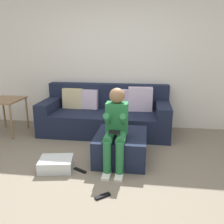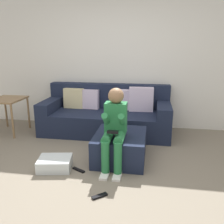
{
  "view_description": "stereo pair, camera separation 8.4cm",
  "coord_description": "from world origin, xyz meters",
  "px_view_note": "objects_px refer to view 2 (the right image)",
  "views": [
    {
      "loc": [
        0.58,
        -2.54,
        1.59
      ],
      "look_at": [
        0.05,
        1.21,
        0.55
      ],
      "focal_mm": 39.12,
      "sensor_mm": 36.0,
      "label": 1
    },
    {
      "loc": [
        0.67,
        -2.53,
        1.59
      ],
      "look_at": [
        0.05,
        1.21,
        0.55
      ],
      "focal_mm": 39.12,
      "sensor_mm": 36.0,
      "label": 2
    }
  ],
  "objects_px": {
    "couch_sectional": "(107,115)",
    "person_seated": "(115,125)",
    "side_table": "(8,103)",
    "remote_by_storage_bin": "(79,170)",
    "ottoman": "(120,146)",
    "remote_near_ottoman": "(100,196)",
    "storage_bin": "(55,163)"
  },
  "relations": [
    {
      "from": "couch_sectional",
      "to": "person_seated",
      "type": "height_order",
      "value": "person_seated"
    },
    {
      "from": "side_table",
      "to": "person_seated",
      "type": "bearing_deg",
      "value": -24.95
    },
    {
      "from": "person_seated",
      "to": "remote_by_storage_bin",
      "type": "bearing_deg",
      "value": -152.9
    },
    {
      "from": "couch_sectional",
      "to": "ottoman",
      "type": "bearing_deg",
      "value": -70.44
    },
    {
      "from": "couch_sectional",
      "to": "remote_by_storage_bin",
      "type": "relative_size",
      "value": 11.96
    },
    {
      "from": "remote_near_ottoman",
      "to": "remote_by_storage_bin",
      "type": "height_order",
      "value": "same"
    },
    {
      "from": "ottoman",
      "to": "side_table",
      "type": "height_order",
      "value": "side_table"
    },
    {
      "from": "side_table",
      "to": "remote_by_storage_bin",
      "type": "bearing_deg",
      "value": -35.69
    },
    {
      "from": "ottoman",
      "to": "remote_by_storage_bin",
      "type": "xyz_separation_m",
      "value": [
        -0.49,
        -0.44,
        -0.18
      ]
    },
    {
      "from": "person_seated",
      "to": "storage_bin",
      "type": "distance_m",
      "value": 0.94
    },
    {
      "from": "storage_bin",
      "to": "person_seated",
      "type": "bearing_deg",
      "value": 16.36
    },
    {
      "from": "storage_bin",
      "to": "remote_by_storage_bin",
      "type": "xyz_separation_m",
      "value": [
        0.32,
        -0.0,
        -0.07
      ]
    },
    {
      "from": "person_seated",
      "to": "side_table",
      "type": "relative_size",
      "value": 1.63
    },
    {
      "from": "person_seated",
      "to": "remote_by_storage_bin",
      "type": "height_order",
      "value": "person_seated"
    },
    {
      "from": "couch_sectional",
      "to": "remote_by_storage_bin",
      "type": "distance_m",
      "value": 1.61
    },
    {
      "from": "person_seated",
      "to": "remote_near_ottoman",
      "type": "height_order",
      "value": "person_seated"
    },
    {
      "from": "person_seated",
      "to": "remote_near_ottoman",
      "type": "xyz_separation_m",
      "value": [
        -0.05,
        -0.74,
        -0.57
      ]
    },
    {
      "from": "couch_sectional",
      "to": "remote_by_storage_bin",
      "type": "bearing_deg",
      "value": -93.14
    },
    {
      "from": "remote_by_storage_bin",
      "to": "couch_sectional",
      "type": "bearing_deg",
      "value": 114.98
    },
    {
      "from": "couch_sectional",
      "to": "side_table",
      "type": "xyz_separation_m",
      "value": [
        -1.79,
        -0.35,
        0.23
      ]
    },
    {
      "from": "ottoman",
      "to": "person_seated",
      "type": "distance_m",
      "value": 0.45
    },
    {
      "from": "side_table",
      "to": "remote_by_storage_bin",
      "type": "relative_size",
      "value": 3.31
    },
    {
      "from": "person_seated",
      "to": "remote_by_storage_bin",
      "type": "xyz_separation_m",
      "value": [
        -0.44,
        -0.23,
        -0.57
      ]
    },
    {
      "from": "remote_by_storage_bin",
      "to": "ottoman",
      "type": "bearing_deg",
      "value": 69.8
    },
    {
      "from": "couch_sectional",
      "to": "person_seated",
      "type": "bearing_deg",
      "value": -75.22
    },
    {
      "from": "ottoman",
      "to": "person_seated",
      "type": "bearing_deg",
      "value": -102.93
    },
    {
      "from": "couch_sectional",
      "to": "ottoman",
      "type": "height_order",
      "value": "couch_sectional"
    },
    {
      "from": "storage_bin",
      "to": "remote_by_storage_bin",
      "type": "distance_m",
      "value": 0.33
    },
    {
      "from": "couch_sectional",
      "to": "side_table",
      "type": "height_order",
      "value": "couch_sectional"
    },
    {
      "from": "side_table",
      "to": "remote_near_ottoman",
      "type": "distance_m",
      "value": 2.78
    },
    {
      "from": "remote_near_ottoman",
      "to": "remote_by_storage_bin",
      "type": "xyz_separation_m",
      "value": [
        -0.39,
        0.52,
        0.0
      ]
    },
    {
      "from": "remote_near_ottoman",
      "to": "ottoman",
      "type": "bearing_deg",
      "value": 44.42
    }
  ]
}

